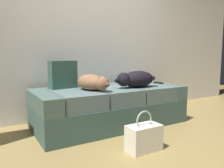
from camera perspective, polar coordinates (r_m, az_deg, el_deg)
name	(u,v)px	position (r m, az deg, el deg)	size (l,w,h in m)	color
ground_plane	(166,153)	(2.13, 13.91, -17.03)	(10.00, 10.00, 0.00)	olive
back_wall	(89,20)	(3.34, -6.10, 16.28)	(6.40, 0.10, 2.80)	silver
couch	(110,106)	(2.82, -0.54, -5.76)	(1.88, 0.87, 0.48)	#395650
dog_tan	(93,82)	(2.53, -5.07, 0.44)	(0.33, 0.54, 0.19)	brown
dog_dark	(136,79)	(2.79, 6.18, 1.29)	(0.62, 0.27, 0.21)	black
tv_remote	(158,83)	(3.27, 12.00, 0.33)	(0.04, 0.15, 0.02)	black
throw_pillow	(63,75)	(2.75, -12.66, 2.41)	(0.34, 0.12, 0.34)	#315346
handbag	(144,137)	(2.10, 8.31, -13.59)	(0.32, 0.18, 0.38)	silver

